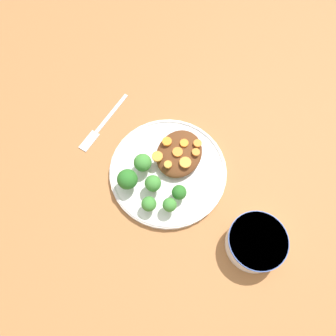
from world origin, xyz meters
TOP-DOWN VIEW (x-y plane):
  - ground_plane at (0.00, 0.00)m, footprint 4.00×4.00m
  - plate at (0.00, 0.00)m, footprint 0.29×0.29m
  - dip_bowl at (0.08, 0.25)m, footprint 0.13×0.13m
  - stew_mound at (-0.05, 0.01)m, footprint 0.13×0.11m
  - broccoli_floret_0 at (0.02, -0.06)m, footprint 0.04×0.04m
  - broccoli_floret_1 at (0.06, -0.01)m, footprint 0.04×0.04m
  - broccoli_floret_2 at (0.07, -0.07)m, footprint 0.05×0.05m
  - broccoli_floret_3 at (0.09, 0.04)m, footprint 0.03×0.03m
  - broccoli_floret_4 at (0.05, 0.05)m, footprint 0.03×0.03m
  - broccoli_floret_5 at (0.10, -0.00)m, footprint 0.03×0.03m
  - carrot_slice_0 at (-0.05, -0.03)m, footprint 0.02×0.02m
  - carrot_slice_1 at (-0.07, 0.01)m, footprint 0.02×0.02m
  - carrot_slice_2 at (-0.08, 0.04)m, footprint 0.02×0.02m
  - carrot_slice_3 at (-0.02, 0.03)m, footprint 0.03×0.03m
  - carrot_slice_4 at (-0.01, -0.03)m, footprint 0.03×0.03m
  - carrot_slice_5 at (-0.06, 0.05)m, footprint 0.02×0.02m
  - carrot_slice_6 at (0.00, 0.00)m, footprint 0.02×0.02m
  - carrot_slice_7 at (-0.04, 0.01)m, footprint 0.02×0.02m
  - fork at (-0.04, -0.21)m, footprint 0.20×0.04m

SIDE VIEW (x-z plane):
  - ground_plane at x=0.00m, z-range 0.00..0.00m
  - fork at x=-0.04m, z-range 0.00..0.01m
  - plate at x=0.00m, z-range 0.00..0.02m
  - stew_mound at x=-0.05m, z-range 0.02..0.05m
  - dip_bowl at x=0.08m, z-range 0.00..0.06m
  - broccoli_floret_4 at x=0.05m, z-range 0.02..0.06m
  - broccoli_floret_5 at x=0.10m, z-range 0.02..0.07m
  - broccoli_floret_3 at x=0.09m, z-range 0.02..0.07m
  - broccoli_floret_1 at x=0.06m, z-range 0.02..0.08m
  - broccoli_floret_0 at x=0.02m, z-range 0.02..0.08m
  - carrot_slice_3 at x=-0.02m, z-range 0.05..0.05m
  - carrot_slice_2 at x=-0.08m, z-range 0.05..0.05m
  - carrot_slice_5 at x=-0.06m, z-range 0.05..0.05m
  - carrot_slice_1 at x=-0.07m, z-range 0.05..0.05m
  - carrot_slice_7 at x=-0.04m, z-range 0.05..0.05m
  - carrot_slice_4 at x=-0.01m, z-range 0.05..0.05m
  - carrot_slice_0 at x=-0.05m, z-range 0.05..0.06m
  - carrot_slice_6 at x=0.00m, z-range 0.05..0.06m
  - broccoli_floret_2 at x=0.07m, z-range 0.02..0.08m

